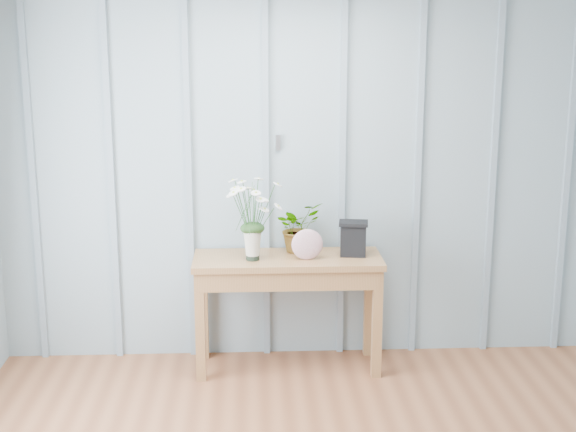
{
  "coord_description": "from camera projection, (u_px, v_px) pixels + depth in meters",
  "views": [
    {
      "loc": [
        -0.35,
        -2.91,
        2.17
      ],
      "look_at": [
        -0.12,
        1.94,
        1.03
      ],
      "focal_mm": 50.0,
      "sensor_mm": 36.0,
      "label": 1
    }
  ],
  "objects": [
    {
      "name": "carved_box",
      "position": [
        353.0,
        238.0,
        5.11
      ],
      "size": [
        0.2,
        0.17,
        0.22
      ],
      "color": "black",
      "rests_on": "sideboard"
    },
    {
      "name": "felt_disc_vessel",
      "position": [
        307.0,
        244.0,
        5.02
      ],
      "size": [
        0.2,
        0.06,
        0.2
      ],
      "primitive_type": "ellipsoid",
      "rotation": [
        0.0,
        0.0,
        0.04
      ],
      "color": "#92476A",
      "rests_on": "sideboard"
    },
    {
      "name": "daisy_vase",
      "position": [
        252.0,
        208.0,
        4.96
      ],
      "size": [
        0.37,
        0.28,
        0.53
      ],
      "color": "black",
      "rests_on": "sideboard"
    },
    {
      "name": "sideboard",
      "position": [
        288.0,
        274.0,
        5.13
      ],
      "size": [
        1.2,
        0.45,
        0.75
      ],
      "color": "olive",
      "rests_on": "ground"
    },
    {
      "name": "spider_plant",
      "position": [
        298.0,
        227.0,
        5.2
      ],
      "size": [
        0.39,
        0.38,
        0.32
      ],
      "primitive_type": "imported",
      "rotation": [
        0.0,
        0.0,
        0.66
      ],
      "color": "#193716",
      "rests_on": "sideboard"
    },
    {
      "name": "room_shell",
      "position": [
        324.0,
        68.0,
        3.78
      ],
      "size": [
        4.0,
        4.5,
        2.5
      ],
      "color": "#8CA2AC",
      "rests_on": "ground"
    }
  ]
}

